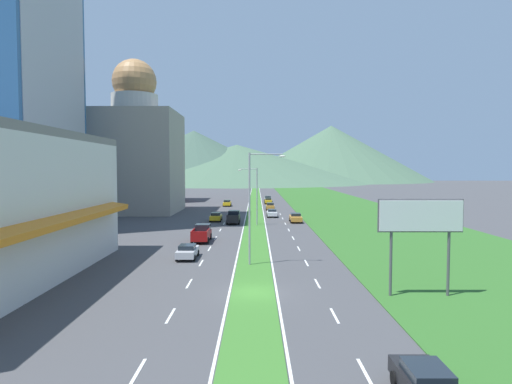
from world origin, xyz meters
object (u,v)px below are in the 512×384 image
Objects in this scene: car_5 at (267,201)px; car_6 at (269,206)px; billboard_roadside at (419,221)px; pickup_truck_1 at (200,233)px; street_lamp_mid at (253,192)px; car_8 at (266,199)px; car_3 at (294,218)px; car_4 at (225,203)px; street_lamp_near at (252,201)px; pickup_truck_0 at (232,217)px; car_0 at (186,251)px; car_2 at (270,213)px; car_7 at (214,217)px.

car_6 reaches higher than car_5.
billboard_roadside reaches higher than pickup_truck_1.
billboard_roadside is at bearing -73.04° from street_lamp_mid.
car_3 is at bearing 4.15° from car_8.
street_lamp_mid reaches higher than car_3.
car_8 is (10.37, 15.50, -0.02)m from car_4.
street_lamp_near is 32.25m from pickup_truck_0.
car_0 is 1.00× the size of car_8.
car_5 is at bearing 179.73° from car_2.
car_4 is at bearing -33.79° from car_8.
street_lamp_near reaches higher than car_2.
car_6 is at bearing 86.44° from street_lamp_near.
car_6 is at bearing -134.26° from car_4.
street_lamp_mid reaches higher than pickup_truck_0.
billboard_roadside is 1.61× the size of car_0.
car_8 is at bearing 178.98° from car_5.
car_4 is at bearing 100.79° from street_lamp_mid.
car_5 is at bearing 85.53° from street_lamp_mid.
car_4 is (-10.08, 23.47, 0.02)m from car_2.
car_7 is at bearing -56.30° from car_2.
car_4 is 14.23m from car_6.
car_8 is (0.18, 25.43, -0.05)m from car_6.
street_lamp_mid reaches higher than car_8.
street_lamp_near reaches higher than car_4.
street_lamp_mid is 2.12× the size of car_0.
pickup_truck_0 reaches higher than car_4.
car_0 is 0.80× the size of pickup_truck_0.
street_lamp_near is at bearing -173.68° from pickup_truck_0.
car_4 is 30.16m from car_7.
car_4 is at bearing 5.68° from pickup_truck_0.
car_5 is at bearing -174.74° from car_3.
car_3 reaches higher than car_8.
billboard_roadside is (11.85, -38.86, 0.11)m from street_lamp_mid.
pickup_truck_1 is at bearing -19.68° from car_2.
car_0 is at bearing -179.93° from car_4.
car_7 is at bearing 112.67° from billboard_roadside.
billboard_roadside is 1.71× the size of car_5.
billboard_roadside is (11.92, -10.13, -0.65)m from street_lamp_near.
billboard_roadside is 1.51× the size of car_3.
car_3 is (7.01, 32.93, -5.30)m from street_lamp_near.
car_8 reaches higher than car_0.
street_lamp_mid reaches higher than billboard_roadside.
pickup_truck_0 reaches higher than car_2.
street_lamp_mid is 10.03m from car_7.
pickup_truck_0 is at bearing -35.42° from car_2.
street_lamp_near is 1.97× the size of pickup_truck_0.
billboard_roadside is at bearing 5.91° from car_5.
car_2 is 1.03× the size of car_4.
pickup_truck_0 reaches higher than car_7.
car_4 is at bearing -134.26° from car_6.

